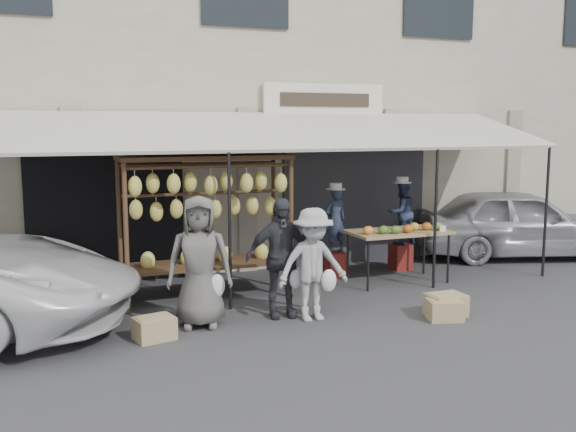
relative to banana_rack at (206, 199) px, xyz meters
name	(u,v)px	position (x,y,z in m)	size (l,w,h in m)	color
ground_plane	(325,324)	(1.18, -1.80, -1.57)	(90.00, 90.00, 0.00)	#2D2D30
shophouse	(205,81)	(1.18, 4.70, 2.08)	(24.00, 6.15, 7.30)	#B8AFA0
awning	(269,132)	(1.19, 0.48, 1.00)	(10.00, 2.35, 2.92)	#BAB8AA
banana_rack	(206,199)	(0.00, 0.00, 0.00)	(2.60, 0.90, 2.24)	#46301B
produce_table	(400,232)	(3.32, -0.13, -0.70)	(1.70, 0.90, 1.04)	#9A875A
vendor_left	(335,220)	(2.45, 0.59, -0.54)	(0.42, 0.28, 1.15)	#252F45
vendor_right	(402,213)	(3.88, 0.75, -0.49)	(0.57, 0.45, 1.18)	#293251
customer_left	(199,262)	(-0.42, -1.28, -0.69)	(0.86, 0.56, 1.77)	#565451
customer_mid	(280,258)	(0.74, -1.24, -0.73)	(0.99, 0.41, 1.69)	#2F2E36
customer_right	(313,265)	(1.10, -1.56, -0.79)	(1.01, 0.58, 1.57)	#99999A
stool_left	(335,265)	(2.45, 0.59, -1.34)	(0.32, 0.32, 0.46)	maroon
stool_right	(400,257)	(3.88, 0.75, -1.33)	(0.35, 0.35, 0.49)	maroon
crate_near_a	(445,310)	(2.81, -2.23, -1.43)	(0.47, 0.35, 0.28)	tan
crate_near_b	(446,305)	(2.94, -2.06, -1.41)	(0.52, 0.39, 0.31)	tan
crate_far	(154,328)	(-1.09, -1.61, -1.43)	(0.48, 0.36, 0.29)	tan
sedan	(518,222)	(6.71, 0.90, -0.85)	(1.69, 4.20, 1.43)	#97979C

